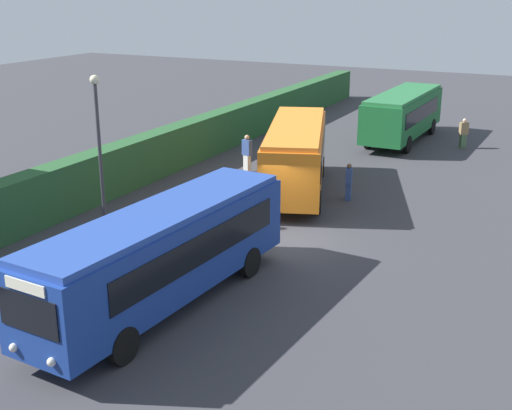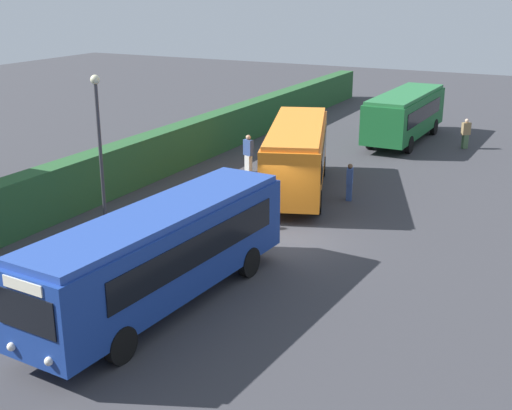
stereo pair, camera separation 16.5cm
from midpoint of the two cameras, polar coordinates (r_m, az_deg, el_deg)
name	(u,v)px [view 2 (the right image)]	position (r m, az deg, el deg)	size (l,w,h in m)	color
ground_plane	(281,238)	(25.53, 2.29, -2.83)	(107.69, 107.69, 0.00)	#38383D
bus_blue	(162,251)	(19.85, -7.68, -3.86)	(10.24, 2.98, 3.02)	navy
bus_orange	(297,154)	(30.67, 3.61, 4.34)	(9.59, 5.45, 3.17)	orange
bus_green	(405,113)	(41.97, 12.60, 7.58)	(9.32, 2.71, 2.97)	#19602D
person_center	(350,181)	(30.00, 8.07, 1.99)	(0.52, 0.37, 1.67)	#334C8C
person_right	(248,153)	(34.18, -0.51, 4.45)	(0.39, 0.55, 1.94)	silver
person_far	(466,133)	(41.19, 17.42, 5.83)	(0.52, 0.54, 1.75)	#4C6B47
hedge_row	(88,180)	(29.98, -13.86, 2.08)	(65.84, 1.08, 2.20)	#26542C
lamppost	(99,134)	(26.70, -12.95, 5.88)	(0.36, 0.36, 5.92)	#38383D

